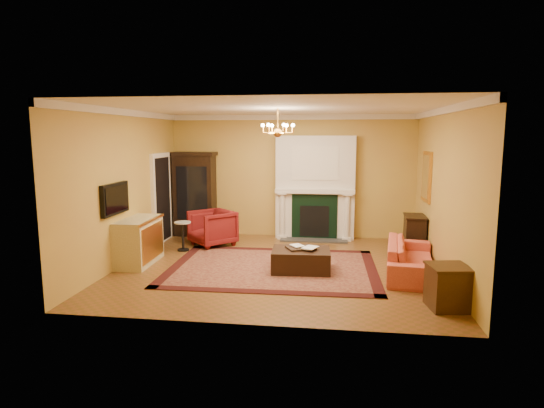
% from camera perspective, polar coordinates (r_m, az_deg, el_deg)
% --- Properties ---
extents(floor, '(6.00, 5.50, 0.02)m').
position_cam_1_polar(floor, '(8.85, 0.69, -7.92)').
color(floor, brown).
rests_on(floor, ground).
extents(ceiling, '(6.00, 5.50, 0.02)m').
position_cam_1_polar(ceiling, '(8.50, 0.73, 12.01)').
color(ceiling, silver).
rests_on(ceiling, wall_back).
extents(wall_back, '(6.00, 0.02, 3.00)m').
position_cam_1_polar(wall_back, '(11.27, 2.43, 3.48)').
color(wall_back, '#B38740').
rests_on(wall_back, floor).
extents(wall_front, '(6.00, 0.02, 3.00)m').
position_cam_1_polar(wall_front, '(5.84, -2.60, -1.33)').
color(wall_front, '#B38740').
rests_on(wall_front, floor).
extents(wall_left, '(0.02, 5.50, 3.00)m').
position_cam_1_polar(wall_left, '(9.39, -17.84, 2.04)').
color(wall_left, '#B38740').
rests_on(wall_left, floor).
extents(wall_right, '(0.02, 5.50, 3.00)m').
position_cam_1_polar(wall_right, '(8.70, 20.79, 1.41)').
color(wall_right, '#B38740').
rests_on(wall_right, floor).
extents(fireplace, '(1.90, 0.70, 2.50)m').
position_cam_1_polar(fireplace, '(11.08, 5.42, 1.77)').
color(fireplace, silver).
rests_on(fireplace, wall_back).
extents(crown_molding, '(6.00, 5.50, 0.12)m').
position_cam_1_polar(crown_molding, '(9.44, 1.45, 11.24)').
color(crown_molding, silver).
rests_on(crown_molding, ceiling).
extents(doorway, '(0.08, 1.05, 2.10)m').
position_cam_1_polar(doorway, '(10.97, -13.67, 0.72)').
color(doorway, silver).
rests_on(doorway, wall_left).
extents(tv_panel, '(0.09, 0.95, 0.58)m').
position_cam_1_polar(tv_panel, '(8.85, -19.09, 0.62)').
color(tv_panel, black).
rests_on(tv_panel, wall_left).
extents(gilt_mirror, '(0.06, 0.76, 1.05)m').
position_cam_1_polar(gilt_mirror, '(10.04, 18.82, 3.26)').
color(gilt_mirror, gold).
rests_on(gilt_mirror, wall_right).
extents(chandelier, '(0.63, 0.55, 0.53)m').
position_cam_1_polar(chandelier, '(8.48, 0.73, 9.30)').
color(chandelier, gold).
rests_on(chandelier, ceiling).
extents(oriental_rug, '(3.97, 3.01, 0.02)m').
position_cam_1_polar(oriental_rug, '(8.75, 0.09, -7.98)').
color(oriental_rug, '#3F0E0D').
rests_on(oriental_rug, floor).
extents(china_cabinet, '(1.02, 0.49, 2.01)m').
position_cam_1_polar(china_cabinet, '(11.53, -9.67, 1.01)').
color(china_cabinet, black).
rests_on(china_cabinet, floor).
extents(wingback_armchair, '(1.19, 1.19, 0.89)m').
position_cam_1_polar(wingback_armchair, '(10.50, -7.51, -2.78)').
color(wingback_armchair, maroon).
rests_on(wingback_armchair, floor).
extents(pedestal_table, '(0.36, 0.36, 0.64)m').
position_cam_1_polar(pedestal_table, '(10.12, -11.13, -3.71)').
color(pedestal_table, black).
rests_on(pedestal_table, floor).
extents(commode, '(0.60, 1.22, 0.90)m').
position_cam_1_polar(commode, '(9.31, -16.38, -4.50)').
color(commode, beige).
rests_on(commode, floor).
extents(coral_sofa, '(0.86, 2.11, 0.80)m').
position_cam_1_polar(coral_sofa, '(8.66, 17.01, -5.84)').
color(coral_sofa, '#D35B43').
rests_on(coral_sofa, floor).
extents(end_table, '(0.60, 0.60, 0.61)m').
position_cam_1_polar(end_table, '(7.19, 21.20, -9.82)').
color(end_table, '#34200E').
rests_on(end_table, floor).
extents(console_table, '(0.45, 0.73, 0.79)m').
position_cam_1_polar(console_table, '(10.21, 17.43, -3.74)').
color(console_table, black).
rests_on(console_table, floor).
extents(leather_ottoman, '(1.10, 0.83, 0.40)m').
position_cam_1_polar(leather_ottoman, '(8.52, 3.66, -7.02)').
color(leather_ottoman, black).
rests_on(leather_ottoman, oriental_rug).
extents(ottoman_tray, '(0.62, 0.56, 0.03)m').
position_cam_1_polar(ottoman_tray, '(8.53, 3.62, -5.51)').
color(ottoman_tray, black).
rests_on(ottoman_tray, leather_ottoman).
extents(book_a, '(0.18, 0.13, 0.27)m').
position_cam_1_polar(book_a, '(8.48, 2.61, -4.54)').
color(book_a, gray).
rests_on(book_a, ottoman_tray).
extents(book_b, '(0.22, 0.11, 0.32)m').
position_cam_1_polar(book_b, '(8.44, 4.10, -4.43)').
color(book_b, gray).
rests_on(book_b, ottoman_tray).
extents(topiary_left, '(0.14, 0.14, 0.39)m').
position_cam_1_polar(topiary_left, '(11.06, 1.56, 3.09)').
color(topiary_left, tan).
rests_on(topiary_left, fireplace).
extents(topiary_right, '(0.17, 0.17, 0.46)m').
position_cam_1_polar(topiary_right, '(11.00, 9.16, 3.18)').
color(topiary_right, tan).
rests_on(topiary_right, fireplace).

